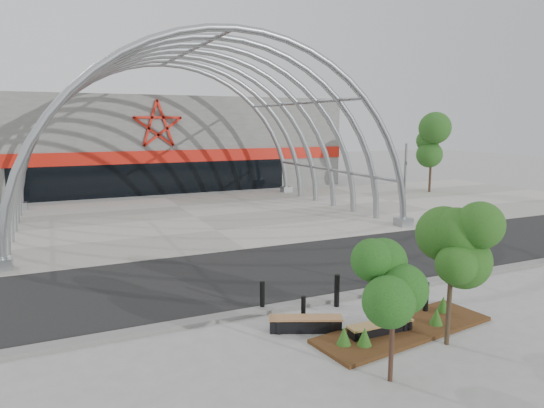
{
  "coord_description": "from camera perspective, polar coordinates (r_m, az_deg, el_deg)",
  "views": [
    {
      "loc": [
        -7.91,
        -13.34,
        5.8
      ],
      "look_at": [
        0.0,
        4.0,
        2.6
      ],
      "focal_mm": 32.0,
      "sensor_mm": 36.0,
      "label": 1
    }
  ],
  "objects": [
    {
      "name": "ground",
      "position": [
        16.55,
        5.86,
        -11.03
      ],
      "size": [
        140.0,
        140.0,
        0.0
      ],
      "primitive_type": "plane",
      "color": "gray",
      "rests_on": "ground"
    },
    {
      "name": "road",
      "position": [
        19.48,
        0.62,
        -7.76
      ],
      "size": [
        140.0,
        7.0,
        0.02
      ],
      "primitive_type": "cube",
      "color": "black",
      "rests_on": "ground"
    },
    {
      "name": "forecourt",
      "position": [
        30.45,
        -9.02,
        -1.53
      ],
      "size": [
        60.0,
        17.0,
        0.04
      ],
      "primitive_type": "cube",
      "color": "gray",
      "rests_on": "ground"
    },
    {
      "name": "kerb",
      "position": [
        16.33,
        6.32,
        -11.11
      ],
      "size": [
        60.0,
        0.5,
        0.12
      ],
      "primitive_type": "cube",
      "color": "slate",
      "rests_on": "ground"
    },
    {
      "name": "arena_building",
      "position": [
        47.48,
        -15.03,
        7.03
      ],
      "size": [
        34.0,
        15.24,
        8.0
      ],
      "color": "slate",
      "rests_on": "ground"
    },
    {
      "name": "vault_canopy",
      "position": [
        30.45,
        -9.02,
        -1.53
      ],
      "size": [
        20.8,
        15.8,
        20.36
      ],
      "color": "#91969A",
      "rests_on": "ground"
    },
    {
      "name": "planting_bed",
      "position": [
        14.51,
        15.0,
        -13.78
      ],
      "size": [
        5.68,
        2.4,
        0.58
      ],
      "color": "#39210C",
      "rests_on": "ground"
    },
    {
      "name": "signal_pole",
      "position": [
        28.34,
        15.35,
        2.38
      ],
      "size": [
        0.13,
        0.65,
        4.67
      ],
      "color": "slate",
      "rests_on": "ground"
    },
    {
      "name": "street_tree_0",
      "position": [
        11.06,
        14.23,
        -8.09
      ],
      "size": [
        1.53,
        1.53,
        3.49
      ],
      "color": "#331A15",
      "rests_on": "ground"
    },
    {
      "name": "street_tree_1",
      "position": [
        13.29,
        20.48,
        -4.7
      ],
      "size": [
        1.57,
        1.57,
        3.72
      ],
      "color": "#32281A",
      "rests_on": "ground"
    },
    {
      "name": "bench_0",
      "position": [
        14.05,
        3.95,
        -13.93
      ],
      "size": [
        2.06,
        1.25,
        0.43
      ],
      "color": "black",
      "rests_on": "ground"
    },
    {
      "name": "bench_1",
      "position": [
        14.03,
        12.61,
        -14.23
      ],
      "size": [
        1.96,
        0.44,
        0.41
      ],
      "color": "black",
      "rests_on": "ground"
    },
    {
      "name": "bollard_0",
      "position": [
        15.39,
        -1.15,
        -10.75
      ],
      "size": [
        0.15,
        0.15,
        0.93
      ],
      "primitive_type": "cylinder",
      "color": "black",
      "rests_on": "ground"
    },
    {
      "name": "bollard_1",
      "position": [
        14.41,
        3.71,
        -12.38
      ],
      "size": [
        0.14,
        0.14,
        0.86
      ],
      "primitive_type": "cylinder",
      "color": "black",
      "rests_on": "ground"
    },
    {
      "name": "bollard_2",
      "position": [
        15.8,
        7.64,
        -10.06
      ],
      "size": [
        0.17,
        0.17,
        1.05
      ],
      "primitive_type": "cylinder",
      "color": "black",
      "rests_on": "ground"
    },
    {
      "name": "bollard_3",
      "position": [
        17.97,
        12.27,
        -7.8
      ],
      "size": [
        0.16,
        0.16,
        1.03
      ],
      "primitive_type": "cylinder",
      "color": "black",
      "rests_on": "ground"
    },
    {
      "name": "bollard_4",
      "position": [
        15.81,
        17.66,
        -10.52
      ],
      "size": [
        0.16,
        0.16,
        1.0
      ],
      "primitive_type": "cylinder",
      "color": "black",
      "rests_on": "ground"
    },
    {
      "name": "bg_tree_1",
      "position": [
        42.66,
        18.3,
        6.97
      ],
      "size": [
        2.7,
        2.7,
        5.91
      ],
      "color": "#2F1F15",
      "rests_on": "ground"
    }
  ]
}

